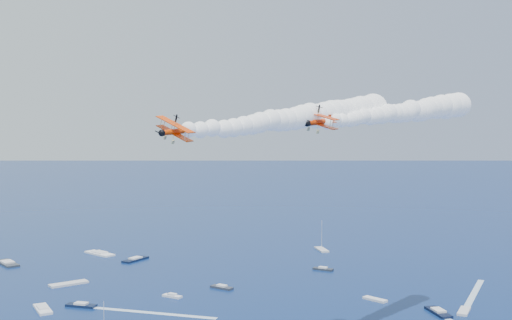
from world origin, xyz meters
TOP-DOWN VIEW (x-y plane):
  - biplane_lead at (15.64, 23.26)m, footprint 10.55×12.30m
  - biplane_trail at (-20.02, 13.18)m, footprint 8.94×10.27m
  - smoke_trail_lead at (47.37, 31.95)m, footprint 68.06×38.73m
  - smoke_trail_trail at (11.10, 23.88)m, footprint 68.34×45.30m
  - spectator_boats at (-0.26, 120.58)m, footprint 224.32×168.61m
  - boat_wakes at (59.69, 56.00)m, footprint 125.92×98.91m

SIDE VIEW (x-z plane):
  - boat_wakes at x=59.69m, z-range 0.01..0.05m
  - spectator_boats at x=-0.26m, z-range 0.00..0.70m
  - biplane_trail at x=-20.02m, z-range 48.89..56.15m
  - biplane_lead at x=15.64m, z-range 50.08..58.36m
  - smoke_trail_trail at x=11.10m, z-range 49.16..60.94m
  - smoke_trail_lead at x=47.37m, z-range 50.86..62.64m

